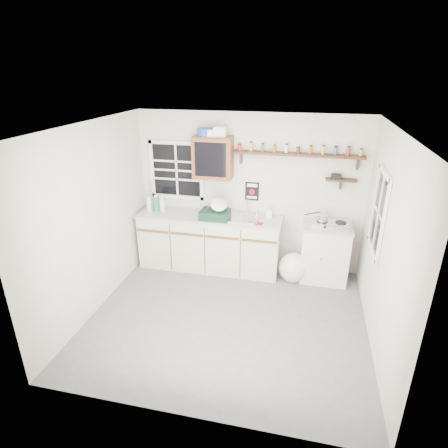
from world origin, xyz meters
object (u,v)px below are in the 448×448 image
at_px(hotplate, 331,224).
at_px(right_cabinet, 325,252).
at_px(spice_shelf, 298,154).
at_px(dish_rack, 216,212).
at_px(upper_cabinet, 213,157).
at_px(main_cabinet, 210,242).

bearing_deg(hotplate, right_cabinet, 163.37).
distance_m(spice_shelf, dish_rack, 1.51).
xyz_separation_m(right_cabinet, hotplate, (0.05, -0.02, 0.49)).
height_order(upper_cabinet, dish_rack, upper_cabinet).
distance_m(main_cabinet, right_cabinet, 1.84).
xyz_separation_m(main_cabinet, upper_cabinet, (0.03, 0.14, 1.36)).
bearing_deg(hotplate, dish_rack, -170.20).
distance_m(right_cabinet, upper_cabinet, 2.26).
distance_m(main_cabinet, spice_shelf, 1.98).
height_order(main_cabinet, right_cabinet, main_cabinet).
bearing_deg(spice_shelf, hotplate, -20.03).
bearing_deg(spice_shelf, dish_rack, -165.20).
relative_size(upper_cabinet, dish_rack, 1.44).
bearing_deg(upper_cabinet, right_cabinet, -3.76).
relative_size(right_cabinet, dish_rack, 2.02).
bearing_deg(main_cabinet, upper_cabinet, 76.32).
relative_size(main_cabinet, hotplate, 4.08).
bearing_deg(right_cabinet, dish_rack, -175.86).
bearing_deg(dish_rack, spice_shelf, 15.57).
bearing_deg(right_cabinet, hotplate, -23.05).
bearing_deg(spice_shelf, right_cabinet, -19.76).
height_order(main_cabinet, upper_cabinet, upper_cabinet).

